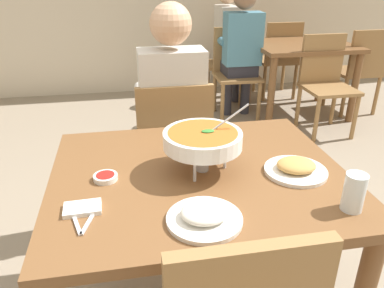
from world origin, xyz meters
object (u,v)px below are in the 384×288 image
object	(u,v)px
sauce_dish	(106,177)
drink_glass	(354,194)
diner_main	(172,105)
curry_bowl	(203,140)
rice_plate	(204,216)
chair_bg_left	(231,58)
appetizer_plate	(296,168)
chair_bg_right	(360,67)
patron_bg_middle	(241,46)
chair_bg_middle	(235,67)
patron_bg_left	(229,36)
dining_table_far	(302,57)
chair_bg_window	(325,78)
dining_table_main	(199,196)
chair_bg_corner	(279,56)
chair_diner_main	(173,145)

from	to	relation	value
sauce_dish	drink_glass	xyz separation A→B (m)	(0.79, -0.34, 0.05)
diner_main	curry_bowl	size ratio (longest dim) A/B	3.94
rice_plate	chair_bg_left	world-z (taller)	chair_bg_left
appetizer_plate	drink_glass	size ratio (longest dim) A/B	1.85
chair_bg_right	patron_bg_middle	bearing A→B (deg)	174.21
chair_bg_middle	patron_bg_middle	bearing A→B (deg)	-75.25
appetizer_plate	drink_glass	bearing A→B (deg)	-73.74
appetizer_plate	patron_bg_left	xyz separation A→B (m)	(0.59, 3.06, -0.02)
chair_bg_right	patron_bg_left	distance (m)	1.44
sauce_dish	dining_table_far	distance (m)	3.08
drink_glass	chair_bg_window	xyz separation A→B (m)	(1.16, 2.27, -0.30)
sauce_dish	chair_bg_window	size ratio (longest dim) A/B	0.10
chair_bg_left	patron_bg_middle	xyz separation A→B (m)	(-0.05, -0.52, 0.24)
dining_table_far	patron_bg_middle	world-z (taller)	patron_bg_middle
chair_bg_window	dining_table_far	bearing A→B (deg)	93.77
dining_table_main	chair_bg_left	size ratio (longest dim) A/B	1.25
dining_table_main	chair_bg_right	size ratio (longest dim) A/B	1.25
chair_bg_right	patron_bg_middle	distance (m)	1.30
rice_plate	appetizer_plate	bearing A→B (deg)	29.92
dining_table_main	rice_plate	bearing A→B (deg)	-98.43
chair_bg_corner	patron_bg_middle	xyz separation A→B (m)	(-0.64, -0.53, 0.24)
chair_diner_main	dining_table_far	xyz separation A→B (m)	(1.57, 1.64, 0.10)
appetizer_plate	chair_bg_right	xyz separation A→B (m)	(1.82, 2.36, -0.26)
curry_bowl	chair_bg_left	xyz separation A→B (m)	(0.96, 2.92, -0.37)
rice_plate	chair_bg_window	size ratio (longest dim) A/B	0.27
dining_table_main	appetizer_plate	world-z (taller)	appetizer_plate
dining_table_main	appetizer_plate	xyz separation A→B (m)	(0.36, -0.07, 0.13)
dining_table_far	rice_plate	bearing A→B (deg)	-120.85
rice_plate	patron_bg_middle	distance (m)	2.89
dining_table_far	chair_bg_left	world-z (taller)	chair_bg_left
dining_table_far	curry_bowl	bearing A→B (deg)	-123.13
rice_plate	chair_bg_right	bearing A→B (deg)	49.27
chair_diner_main	chair_bg_corner	world-z (taller)	same
chair_diner_main	chair_bg_right	size ratio (longest dim) A/B	1.00
chair_diner_main	dining_table_main	bearing A→B (deg)	-90.00
rice_plate	chair_bg_middle	size ratio (longest dim) A/B	0.27
diner_main	chair_bg_corner	distance (m)	2.67
chair_bg_right	sauce_dish	bearing A→B (deg)	-138.13
curry_bowl	chair_bg_right	xyz separation A→B (m)	(2.17, 2.27, -0.37)
chair_diner_main	sauce_dish	xyz separation A→B (m)	(-0.35, -0.75, 0.25)
appetizer_plate	drink_glass	distance (m)	0.27
appetizer_plate	rice_plate	bearing A→B (deg)	-150.08
appetizer_plate	chair_bg_window	size ratio (longest dim) A/B	0.27
chair_bg_left	chair_bg_middle	xyz separation A→B (m)	(-0.08, -0.43, 0.00)
curry_bowl	rice_plate	size ratio (longest dim) A/B	1.39
rice_plate	patron_bg_middle	xyz separation A→B (m)	(0.96, 2.72, -0.02)
diner_main	dining_table_far	xyz separation A→B (m)	(1.57, 1.61, -0.13)
sauce_dish	dining_table_far	bearing A→B (deg)	51.17
chair_bg_corner	patron_bg_middle	size ratio (longest dim) A/B	0.69
chair_diner_main	rice_plate	size ratio (longest dim) A/B	3.75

